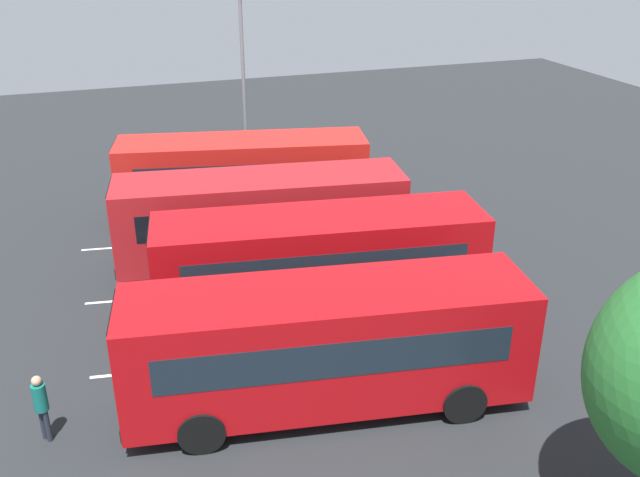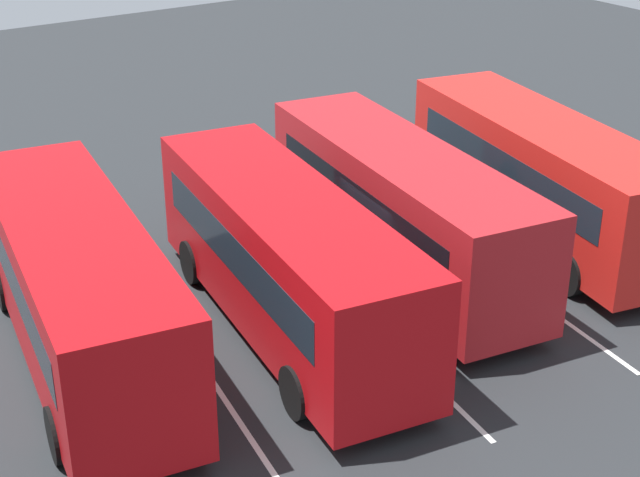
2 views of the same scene
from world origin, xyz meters
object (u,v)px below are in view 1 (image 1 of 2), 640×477
Objects in this scene: bus_far_left at (242,174)px; street_lamp at (244,70)px; bus_center_right at (319,261)px; bus_center_left at (260,217)px; pedestrian at (41,403)px; bus_far_right at (326,343)px.

bus_far_left is 5.68m from street_lamp.
street_lamp is at bearing -93.86° from bus_far_left.
street_lamp reaches higher than bus_center_right.
street_lamp reaches higher than bus_far_left.
street_lamp is (-0.81, -12.82, 3.17)m from bus_center_right.
bus_center_left is 10.12m from pedestrian.
bus_far_left reaches higher than pedestrian.
bus_far_left is 1.00× the size of bus_center_left.
pedestrian is at bearing 31.85° from bus_center_right.
street_lamp is (-8.66, -16.24, 3.92)m from pedestrian.
bus_center_right is 5.66× the size of pedestrian.
street_lamp is (-2.07, -17.09, 3.17)m from bus_far_right.
bus_center_right is at bearing 104.65° from bus_far_left.
street_lamp is at bearing 23.63° from pedestrian.
bus_center_right reaches higher than pedestrian.
bus_center_right is at bearing -14.78° from pedestrian.
bus_far_left is 4.46m from bus_center_left.
bus_far_left is 13.87m from pedestrian.
bus_center_right is 8.60m from pedestrian.
bus_far_left is at bearing -8.30° from street_lamp.
pedestrian is (6.60, -0.85, -0.74)m from bus_far_right.
street_lamp is at bearing -92.04° from bus_center_left.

